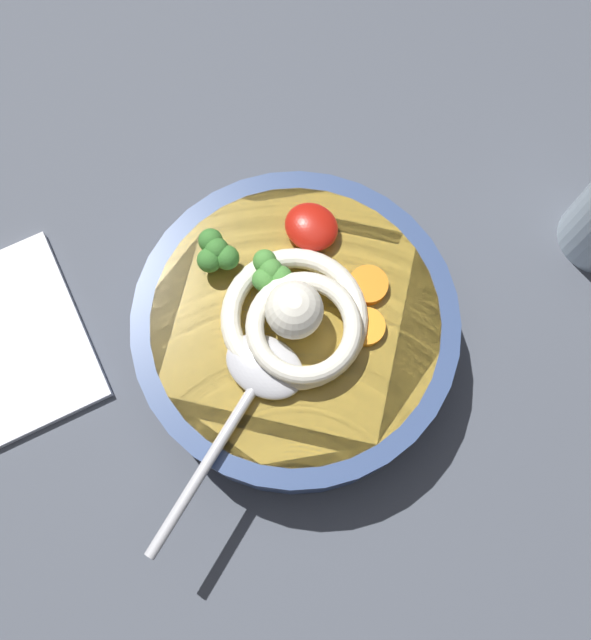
# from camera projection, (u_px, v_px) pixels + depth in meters

# --- Properties ---
(table_slab) EXTENTS (1.20, 1.20, 0.04)m
(table_slab) POSITION_uv_depth(u_px,v_px,m) (281.00, 390.00, 0.59)
(table_slab) COLOR #474C56
(table_slab) RESTS_ON ground
(soup_bowl) EXTENTS (0.25, 0.25, 0.07)m
(soup_bowl) POSITION_uv_depth(u_px,v_px,m) (296.00, 332.00, 0.55)
(soup_bowl) COLOR #334775
(soup_bowl) RESTS_ON table_slab
(noodle_pile) EXTENTS (0.12, 0.12, 0.05)m
(noodle_pile) POSITION_uv_depth(u_px,v_px,m) (295.00, 318.00, 0.51)
(noodle_pile) COLOR silver
(noodle_pile) RESTS_ON soup_bowl
(soup_spoon) EXTENTS (0.06, 0.17, 0.02)m
(soup_spoon) POSITION_uv_depth(u_px,v_px,m) (255.00, 383.00, 0.50)
(soup_spoon) COLOR #B7B7BC
(soup_spoon) RESTS_ON soup_bowl
(chili_sauce_dollop) EXTENTS (0.04, 0.04, 0.02)m
(chili_sauce_dollop) POSITION_uv_depth(u_px,v_px,m) (311.00, 227.00, 0.53)
(chili_sauce_dollop) COLOR #B2190F
(chili_sauce_dollop) RESTS_ON soup_bowl
(broccoli_floret_front) EXTENTS (0.03, 0.03, 0.03)m
(broccoli_floret_front) POSITION_uv_depth(u_px,v_px,m) (270.00, 272.00, 0.51)
(broccoli_floret_front) COLOR #7A9E60
(broccoli_floret_front) RESTS_ON soup_bowl
(broccoli_floret_left) EXTENTS (0.04, 0.03, 0.03)m
(broccoli_floret_left) POSITION_uv_depth(u_px,v_px,m) (216.00, 252.00, 0.52)
(broccoli_floret_left) COLOR #7A9E60
(broccoli_floret_left) RESTS_ON soup_bowl
(carrot_slice_beside_chili) EXTENTS (0.03, 0.03, 0.01)m
(carrot_slice_beside_chili) POSITION_uv_depth(u_px,v_px,m) (368.00, 285.00, 0.52)
(carrot_slice_beside_chili) COLOR orange
(carrot_slice_beside_chili) RESTS_ON soup_bowl
(carrot_slice_center) EXTENTS (0.03, 0.03, 0.01)m
(carrot_slice_center) POSITION_uv_depth(u_px,v_px,m) (366.00, 327.00, 0.52)
(carrot_slice_center) COLOR orange
(carrot_slice_center) RESTS_ON soup_bowl
(folded_napkin) EXTENTS (0.20, 0.18, 0.01)m
(folded_napkin) POSITION_uv_depth(u_px,v_px,m) (10.00, 342.00, 0.58)
(folded_napkin) COLOR white
(folded_napkin) RESTS_ON table_slab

